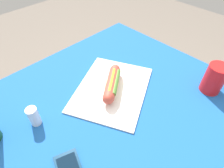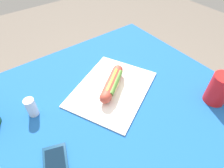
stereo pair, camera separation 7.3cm
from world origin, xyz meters
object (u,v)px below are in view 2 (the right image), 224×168
object	(u,v)px
hot_dog	(112,83)
salt_shaker	(31,107)
cell_phone	(56,168)
drinking_cup	(219,89)

from	to	relation	value
hot_dog	salt_shaker	world-z (taller)	salt_shaker
salt_shaker	hot_dog	bearing A→B (deg)	166.48
cell_phone	drinking_cup	xyz separation A→B (m)	(-0.59, 0.12, 0.06)
hot_dog	cell_phone	xyz separation A→B (m)	(0.31, 0.15, -0.03)
drinking_cup	salt_shaker	distance (m)	0.67
hot_dog	drinking_cup	xyz separation A→B (m)	(-0.28, 0.27, 0.03)
hot_dog	cell_phone	world-z (taller)	hot_dog
hot_dog	salt_shaker	size ratio (longest dim) A/B	2.41
hot_dog	drinking_cup	distance (m)	0.39
cell_phone	drinking_cup	size ratio (longest dim) A/B	1.30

